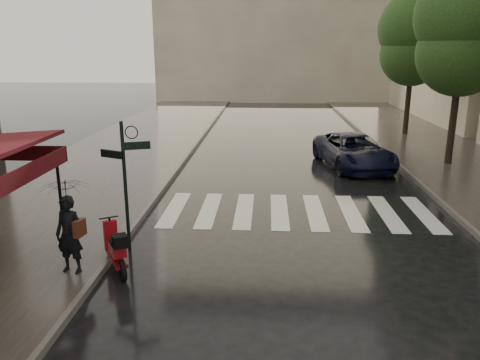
# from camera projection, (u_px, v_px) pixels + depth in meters

# --- Properties ---
(ground) EXTENTS (120.00, 120.00, 0.00)m
(ground) POSITION_uv_depth(u_px,v_px,m) (148.00, 322.00, 8.25)
(ground) COLOR black
(ground) RESTS_ON ground
(sidewalk_near) EXTENTS (6.00, 60.00, 0.12)m
(sidewalk_near) POSITION_uv_depth(u_px,v_px,m) (114.00, 160.00, 20.02)
(sidewalk_near) COLOR #38332D
(sidewalk_near) RESTS_ON ground
(sidewalk_far) EXTENTS (5.50, 60.00, 0.12)m
(sidewalk_far) POSITION_uv_depth(u_px,v_px,m) (466.00, 165.00, 19.20)
(sidewalk_far) COLOR #38332D
(sidewalk_far) RESTS_ON ground
(curb_near) EXTENTS (0.12, 60.00, 0.16)m
(curb_near) POSITION_uv_depth(u_px,v_px,m) (184.00, 161.00, 19.85)
(curb_near) COLOR #595651
(curb_near) RESTS_ON ground
(curb_far) EXTENTS (0.12, 60.00, 0.16)m
(curb_far) POSITION_uv_depth(u_px,v_px,m) (397.00, 164.00, 19.35)
(curb_far) COLOR #595651
(curb_far) RESTS_ON ground
(crosswalk) EXTENTS (7.85, 3.20, 0.01)m
(crosswalk) POSITION_uv_depth(u_px,v_px,m) (297.00, 211.00, 13.85)
(crosswalk) COLOR silver
(crosswalk) RESTS_ON ground
(signpost) EXTENTS (1.17, 0.29, 3.10)m
(signpost) POSITION_uv_depth(u_px,v_px,m) (125.00, 176.00, 10.71)
(signpost) COLOR black
(signpost) RESTS_ON ground
(tree_mid) EXTENTS (3.80, 3.80, 8.34)m
(tree_mid) POSITION_uv_depth(u_px,v_px,m) (465.00, 23.00, 17.75)
(tree_mid) COLOR black
(tree_mid) RESTS_ON sidewalk_far
(tree_far) EXTENTS (3.80, 3.80, 8.16)m
(tree_far) POSITION_uv_depth(u_px,v_px,m) (414.00, 33.00, 24.51)
(tree_far) COLOR black
(tree_far) RESTS_ON sidewalk_far
(pedestrian_with_umbrella) EXTENTS (1.14, 1.16, 2.45)m
(pedestrian_with_umbrella) POSITION_uv_depth(u_px,v_px,m) (66.00, 198.00, 9.43)
(pedestrian_with_umbrella) COLOR black
(pedestrian_with_umbrella) RESTS_ON sidewalk_near
(scooter) EXTENTS (0.92, 1.42, 1.04)m
(scooter) POSITION_uv_depth(u_px,v_px,m) (116.00, 250.00, 10.04)
(scooter) COLOR black
(scooter) RESTS_ON ground
(parked_car) EXTENTS (3.13, 5.17, 1.34)m
(parked_car) POSITION_uv_depth(u_px,v_px,m) (354.00, 151.00, 18.92)
(parked_car) COLOR black
(parked_car) RESTS_ON ground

